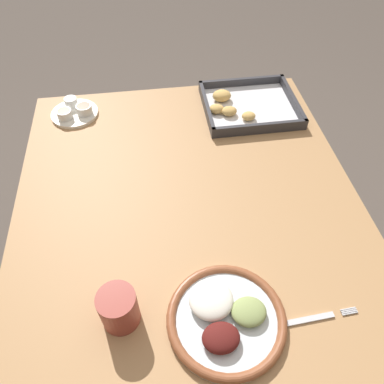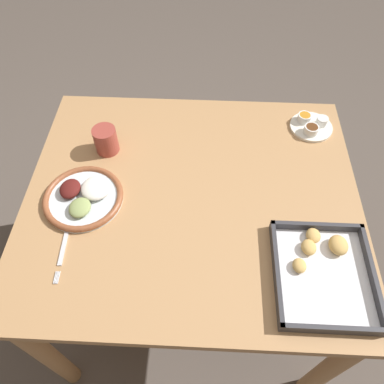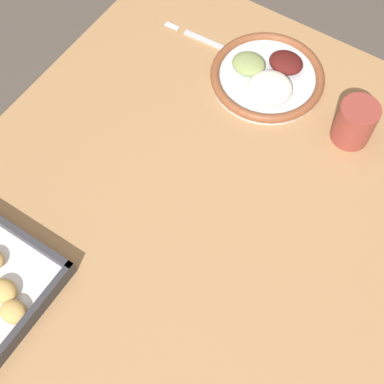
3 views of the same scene
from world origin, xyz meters
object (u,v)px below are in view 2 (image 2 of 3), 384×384
(dinner_plate, at_px, (84,197))
(baking_tray, at_px, (323,269))
(drinking_cup, at_px, (106,140))
(fork, at_px, (64,244))
(saucer_plate, at_px, (311,125))

(dinner_plate, bearing_deg, baking_tray, 73.43)
(drinking_cup, bearing_deg, baking_tray, 57.69)
(drinking_cup, bearing_deg, fork, -9.08)
(fork, bearing_deg, baking_tray, 83.30)
(dinner_plate, distance_m, saucer_plate, 0.83)
(dinner_plate, bearing_deg, saucer_plate, 115.13)
(fork, xyz_separation_m, drinking_cup, (-0.37, 0.06, 0.04))
(dinner_plate, height_order, baking_tray, dinner_plate)
(dinner_plate, height_order, fork, dinner_plate)
(baking_tray, height_order, drinking_cup, drinking_cup)
(saucer_plate, bearing_deg, baking_tray, -4.80)
(dinner_plate, height_order, saucer_plate, dinner_plate)
(fork, height_order, saucer_plate, saucer_plate)
(baking_tray, xyz_separation_m, drinking_cup, (-0.42, -0.67, 0.03))
(dinner_plate, distance_m, fork, 0.16)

